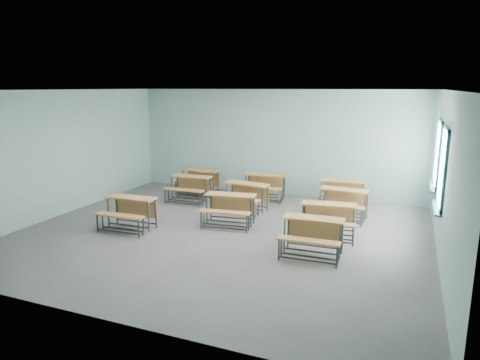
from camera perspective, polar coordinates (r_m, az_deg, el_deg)
The scene contains 11 objects.
room at distance 9.41m, azimuth -1.95°, elevation 2.10°, with size 9.04×8.04×3.24m.
desk_unit_r0c0 at distance 10.30m, azimuth -14.58°, elevation -3.66°, with size 1.22×0.84×0.75m.
desk_unit_r0c2 at distance 8.55m, azimuth 9.62°, elevation -6.73°, with size 1.22×0.84×0.75m.
desk_unit_r1c1 at distance 10.24m, azimuth -1.45°, elevation -3.34°, with size 1.29×0.95×0.75m.
desk_unit_r1c2 at distance 9.62m, azimuth 11.68°, elevation -4.65°, with size 1.28×0.94×0.75m.
desk_unit_r2c0 at distance 12.43m, azimuth -6.75°, elevation -0.61°, with size 1.22×0.83×0.75m.
desk_unit_r2c1 at distance 11.42m, azimuth 0.65°, elevation -1.69°, with size 1.29×0.95×0.75m.
desk_unit_r2c2 at distance 11.04m, azimuth 13.58°, elevation -2.54°, with size 1.26×0.90×0.75m.
desk_unit_r3c0 at distance 13.32m, azimuth -5.52°, elevation 0.28°, with size 1.26×0.91×0.75m.
desk_unit_r3c1 at distance 12.58m, azimuth 3.26°, elevation -0.40°, with size 1.27×0.91×0.75m.
desk_unit_r3c2 at distance 12.09m, azimuth 13.45°, elevation -1.24°, with size 1.27×0.92×0.75m.
Camera 1 is at (3.81, -8.44, 3.27)m, focal length 32.00 mm.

